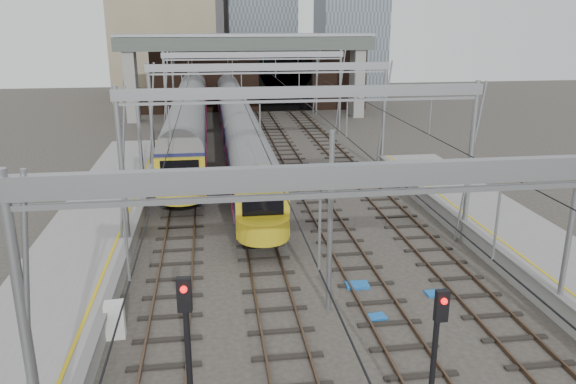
{
  "coord_description": "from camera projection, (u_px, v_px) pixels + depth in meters",
  "views": [
    {
      "loc": [
        -4.2,
        -16.94,
        10.7
      ],
      "look_at": [
        -0.49,
        9.75,
        2.4
      ],
      "focal_mm": 35.0,
      "sensor_mm": 36.0,
      "label": 1
    }
  ],
  "objects": [
    {
      "name": "relay_cabinet",
      "position": [
        115.0,
        320.0,
        19.59
      ],
      "size": [
        0.69,
        0.59,
        1.32
      ],
      "primitive_type": "cube",
      "rotation": [
        0.0,
        0.0,
        0.07
      ],
      "color": "silver",
      "rests_on": "ground"
    },
    {
      "name": "overbridge",
      "position": [
        247.0,
        52.0,
        61.14
      ],
      "size": [
        28.0,
        3.0,
        9.25
      ],
      "color": "gray",
      "rests_on": "ground"
    },
    {
      "name": "train_main",
      "position": [
        233.0,
        110.0,
        53.77
      ],
      "size": [
        2.57,
        59.58,
        4.51
      ],
      "color": "black",
      "rests_on": "ground"
    },
    {
      "name": "equip_cover_b",
      "position": [
        376.0,
        317.0,
        20.99
      ],
      "size": [
        0.8,
        0.62,
        0.09
      ],
      "primitive_type": "cube",
      "rotation": [
        0.0,
        0.0,
        0.14
      ],
      "color": "blue",
      "rests_on": "ground"
    },
    {
      "name": "ground",
      "position": [
        340.0,
        337.0,
        19.73
      ],
      "size": [
        160.0,
        160.0,
        0.0
      ],
      "primitive_type": "plane",
      "color": "#38332D",
      "rests_on": "ground"
    },
    {
      "name": "signal_near_centre",
      "position": [
        436.0,
        347.0,
        13.98
      ],
      "size": [
        0.33,
        0.45,
        4.51
      ],
      "rotation": [
        0.0,
        0.0,
        0.04
      ],
      "color": "black",
      "rests_on": "ground"
    },
    {
      "name": "equip_cover_a",
      "position": [
        357.0,
        285.0,
        23.49
      ],
      "size": [
        0.98,
        0.71,
        0.11
      ],
      "primitive_type": "cube",
      "rotation": [
        0.0,
        0.0,
        -0.04
      ],
      "color": "blue",
      "rests_on": "ground"
    },
    {
      "name": "tracks",
      "position": [
        284.0,
        204.0,
        33.93
      ],
      "size": [
        14.4,
        80.0,
        0.22
      ],
      "color": "#4C3828",
      "rests_on": "ground"
    },
    {
      "name": "signal_near_left",
      "position": [
        187.0,
        342.0,
        13.87
      ],
      "size": [
        0.36,
        0.47,
        4.87
      ],
      "rotation": [
        0.0,
        0.0,
        -0.12
      ],
      "color": "black",
      "rests_on": "ground"
    },
    {
      "name": "train_second",
      "position": [
        191.0,
        107.0,
        54.76
      ],
      "size": [
        2.88,
        49.93,
        4.93
      ],
      "color": "black",
      "rests_on": "ground"
    },
    {
      "name": "overhead_line",
      "position": [
        271.0,
        83.0,
        38.14
      ],
      "size": [
        16.8,
        80.0,
        8.0
      ],
      "color": "gray",
      "rests_on": "ground"
    },
    {
      "name": "equip_cover_c",
      "position": [
        435.0,
        293.0,
        22.8
      ],
      "size": [
        0.8,
        0.58,
        0.09
      ],
      "primitive_type": "cube",
      "rotation": [
        0.0,
        0.0,
        0.04
      ],
      "color": "blue",
      "rests_on": "ground"
    },
    {
      "name": "platform_left",
      "position": [
        54.0,
        308.0,
        20.6
      ],
      "size": [
        4.32,
        55.0,
        1.12
      ],
      "color": "gray",
      "rests_on": "ground"
    },
    {
      "name": "retaining_wall",
      "position": [
        255.0,
        75.0,
        67.8
      ],
      "size": [
        28.0,
        2.75,
        9.0
      ],
      "color": "#311F16",
      "rests_on": "ground"
    }
  ]
}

